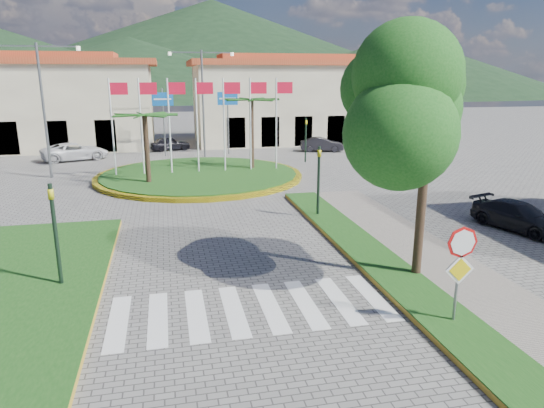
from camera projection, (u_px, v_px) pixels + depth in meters
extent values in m
plane|color=slate|center=(283.00, 403.00, 9.36)|extent=(160.00, 160.00, 0.00)
cube|color=gray|center=(491.00, 318.00, 12.48)|extent=(4.00, 28.00, 0.15)
cube|color=#194614|center=(449.00, 323.00, 12.22)|extent=(1.60, 28.00, 0.18)
cube|color=#194614|center=(9.00, 297.00, 13.65)|extent=(5.00, 14.00, 0.18)
cube|color=silver|center=(249.00, 309.00, 13.14)|extent=(8.00, 3.00, 0.01)
cylinder|color=yellow|center=(200.00, 176.00, 30.10)|extent=(12.70, 12.70, 0.24)
cylinder|color=#194614|center=(200.00, 175.00, 30.09)|extent=(12.00, 12.00, 0.30)
cylinder|color=black|center=(147.00, 152.00, 27.10)|extent=(0.28, 0.28, 4.05)
cylinder|color=black|center=(252.00, 137.00, 31.20)|extent=(0.28, 0.28, 4.68)
cylinder|color=silver|center=(113.00, 130.00, 28.80)|extent=(0.10, 0.10, 6.00)
cube|color=red|center=(119.00, 89.00, 28.29)|extent=(1.00, 0.03, 0.70)
cylinder|color=silver|center=(141.00, 129.00, 29.14)|extent=(0.10, 0.10, 6.00)
cube|color=red|center=(148.00, 88.00, 28.64)|extent=(1.00, 0.03, 0.70)
cylinder|color=silver|center=(170.00, 129.00, 29.49)|extent=(0.10, 0.10, 6.00)
cube|color=red|center=(177.00, 88.00, 28.99)|extent=(1.00, 0.03, 0.70)
cylinder|color=silver|center=(197.00, 128.00, 29.83)|extent=(0.10, 0.10, 6.00)
cube|color=red|center=(205.00, 88.00, 29.33)|extent=(1.00, 0.03, 0.70)
cylinder|color=silver|center=(224.00, 128.00, 30.18)|extent=(0.10, 0.10, 6.00)
cube|color=red|center=(232.00, 88.00, 29.68)|extent=(1.00, 0.03, 0.70)
cylinder|color=silver|center=(250.00, 127.00, 30.53)|extent=(0.10, 0.10, 6.00)
cube|color=red|center=(259.00, 88.00, 30.03)|extent=(1.00, 0.03, 0.70)
cylinder|color=silver|center=(276.00, 126.00, 30.87)|extent=(0.10, 0.10, 6.00)
cube|color=red|center=(285.00, 88.00, 30.37)|extent=(1.00, 0.03, 0.70)
cylinder|color=slate|center=(457.00, 280.00, 11.95)|extent=(0.07, 0.07, 2.50)
cylinder|color=red|center=(463.00, 242.00, 11.64)|extent=(0.80, 0.03, 0.80)
cube|color=yellow|center=(460.00, 270.00, 11.81)|extent=(0.78, 0.03, 0.78)
cylinder|color=black|center=(421.00, 210.00, 14.66)|extent=(0.28, 0.28, 4.40)
ellipsoid|color=#154C14|center=(429.00, 109.00, 13.89)|extent=(3.60, 3.60, 3.20)
cylinder|color=black|center=(56.00, 237.00, 14.01)|extent=(0.12, 0.12, 3.20)
imported|color=gold|center=(52.00, 204.00, 13.75)|extent=(0.15, 0.18, 0.90)
cylinder|color=black|center=(318.00, 183.00, 21.22)|extent=(0.12, 0.12, 3.20)
imported|color=gold|center=(319.00, 160.00, 20.96)|extent=(0.15, 0.18, 0.90)
cylinder|color=black|center=(306.00, 140.00, 35.16)|extent=(0.12, 0.12, 3.20)
imported|color=gold|center=(306.00, 126.00, 34.90)|extent=(0.18, 0.15, 0.90)
cylinder|color=slate|center=(164.00, 123.00, 37.54)|extent=(0.12, 0.12, 5.20)
cube|color=blue|center=(163.00, 99.00, 37.03)|extent=(1.60, 0.05, 1.00)
cylinder|color=slate|center=(228.00, 122.00, 38.58)|extent=(0.12, 0.12, 5.20)
cube|color=blue|center=(228.00, 98.00, 38.07)|extent=(1.60, 0.05, 1.00)
cylinder|color=slate|center=(203.00, 105.00, 36.87)|extent=(0.16, 0.16, 8.00)
cube|color=slate|center=(185.00, 52.00, 35.64)|extent=(2.40, 0.08, 0.08)
cube|color=slate|center=(217.00, 53.00, 36.14)|extent=(2.40, 0.08, 0.08)
cylinder|color=slate|center=(44.00, 112.00, 29.12)|extent=(0.16, 0.16, 8.00)
cube|color=slate|center=(14.00, 46.00, 27.90)|extent=(2.40, 0.08, 0.08)
cube|color=slate|center=(58.00, 46.00, 28.40)|extent=(2.40, 0.08, 0.08)
cube|color=#BFB190|center=(20.00, 108.00, 41.43)|extent=(22.00, 9.00, 7.00)
cube|color=#AD4121|center=(14.00, 62.00, 40.47)|extent=(23.32, 9.54, 0.50)
cube|color=#AD4121|center=(13.00, 56.00, 40.34)|extent=(16.50, 4.95, 0.60)
cube|color=#BFB190|center=(291.00, 104.00, 46.42)|extent=(18.00, 9.00, 7.00)
cube|color=#AD4121|center=(291.00, 63.00, 45.45)|extent=(19.08, 9.54, 0.50)
cube|color=#AD4121|center=(291.00, 58.00, 45.33)|extent=(13.50, 4.95, 0.60)
cone|color=black|center=(213.00, 48.00, 159.68)|extent=(180.00, 180.00, 30.00)
cone|color=black|center=(400.00, 66.00, 149.04)|extent=(120.00, 120.00, 18.00)
cone|color=black|center=(130.00, 68.00, 127.96)|extent=(110.00, 110.00, 16.00)
imported|color=silver|center=(75.00, 151.00, 36.19)|extent=(5.19, 3.73, 1.31)
imported|color=black|center=(170.00, 144.00, 40.96)|extent=(3.60, 2.27, 1.14)
imported|color=black|center=(322.00, 144.00, 40.41)|extent=(3.72, 1.97, 1.17)
imported|color=black|center=(519.00, 216.00, 19.80)|extent=(2.68, 4.22, 1.14)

